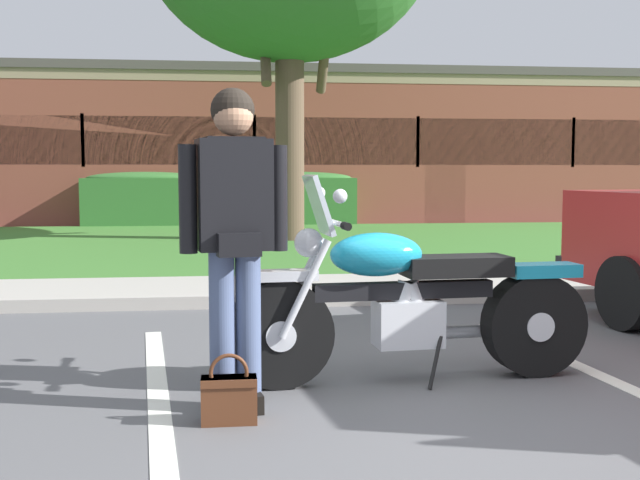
{
  "coord_description": "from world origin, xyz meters",
  "views": [
    {
      "loc": [
        -1.3,
        -3.79,
        1.28
      ],
      "look_at": [
        -0.73,
        0.95,
        0.85
      ],
      "focal_mm": 43.78,
      "sensor_mm": 36.0,
      "label": 1
    }
  ],
  "objects_px": {
    "hedge_left": "(146,198)",
    "rider_person": "(234,225)",
    "handbag": "(229,395)",
    "brick_building": "(248,150)",
    "motorcycle": "(424,301)",
    "hedge_center_left": "(298,198)"
  },
  "relations": [
    {
      "from": "hedge_left",
      "to": "rider_person",
      "type": "bearing_deg",
      "value": -82.35
    },
    {
      "from": "handbag",
      "to": "brick_building",
      "type": "distance_m",
      "value": 19.95
    },
    {
      "from": "rider_person",
      "to": "brick_building",
      "type": "bearing_deg",
      "value": 88.19
    },
    {
      "from": "motorcycle",
      "to": "hedge_left",
      "type": "height_order",
      "value": "motorcycle"
    },
    {
      "from": "hedge_left",
      "to": "handbag",
      "type": "bearing_deg",
      "value": -82.62
    },
    {
      "from": "handbag",
      "to": "hedge_center_left",
      "type": "height_order",
      "value": "hedge_center_left"
    },
    {
      "from": "hedge_center_left",
      "to": "rider_person",
      "type": "bearing_deg",
      "value": -96.63
    },
    {
      "from": "handbag",
      "to": "rider_person",
      "type": "bearing_deg",
      "value": 80.52
    },
    {
      "from": "motorcycle",
      "to": "handbag",
      "type": "distance_m",
      "value": 1.4
    },
    {
      "from": "hedge_left",
      "to": "brick_building",
      "type": "bearing_deg",
      "value": 67.55
    },
    {
      "from": "handbag",
      "to": "hedge_left",
      "type": "distance_m",
      "value": 14.04
    },
    {
      "from": "hedge_left",
      "to": "hedge_center_left",
      "type": "relative_size",
      "value": 1.05
    },
    {
      "from": "hedge_center_left",
      "to": "hedge_left",
      "type": "bearing_deg",
      "value": 180.0
    },
    {
      "from": "hedge_left",
      "to": "motorcycle",
      "type": "bearing_deg",
      "value": -77.32
    },
    {
      "from": "motorcycle",
      "to": "rider_person",
      "type": "bearing_deg",
      "value": -158.43
    },
    {
      "from": "motorcycle",
      "to": "rider_person",
      "type": "height_order",
      "value": "rider_person"
    },
    {
      "from": "hedge_center_left",
      "to": "handbag",
      "type": "bearing_deg",
      "value": -96.67
    },
    {
      "from": "motorcycle",
      "to": "handbag",
      "type": "xyz_separation_m",
      "value": [
        -1.18,
        -0.67,
        -0.34
      ]
    },
    {
      "from": "brick_building",
      "to": "handbag",
      "type": "bearing_deg",
      "value": -91.9
    },
    {
      "from": "motorcycle",
      "to": "brick_building",
      "type": "height_order",
      "value": "brick_building"
    },
    {
      "from": "motorcycle",
      "to": "rider_person",
      "type": "distance_m",
      "value": 1.32
    },
    {
      "from": "rider_person",
      "to": "brick_building",
      "type": "relative_size",
      "value": 0.07
    }
  ]
}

